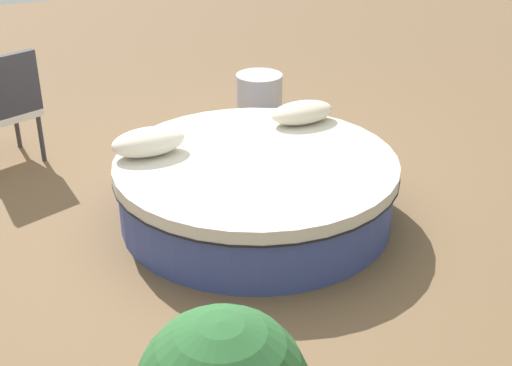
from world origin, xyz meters
TOP-DOWN VIEW (x-y plane):
  - ground_plane at (0.00, 0.00)m, footprint 16.00×16.00m
  - round_bed at (0.00, 0.00)m, footprint 2.02×2.02m
  - throw_pillow_0 at (-0.62, -0.47)m, footprint 0.53×0.28m
  - throw_pillow_1 at (0.66, -0.39)m, footprint 0.53×0.29m
  - patio_chair at (1.48, -1.69)m, footprint 0.66×0.65m
  - side_table at (-0.84, -1.75)m, footprint 0.45×0.45m

SIDE VIEW (x-z plane):
  - ground_plane at x=0.00m, z-range 0.00..0.00m
  - side_table at x=-0.84m, z-range 0.00..0.46m
  - round_bed at x=0.00m, z-range 0.01..0.49m
  - patio_chair at x=1.48m, z-range 0.07..1.05m
  - throw_pillow_0 at x=-0.62m, z-range 0.48..0.65m
  - throw_pillow_1 at x=0.66m, z-range 0.48..0.67m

